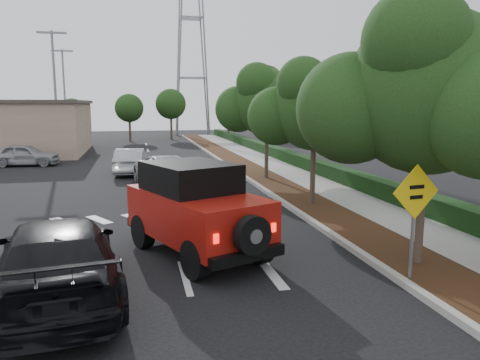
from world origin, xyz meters
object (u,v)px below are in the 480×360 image
object	(u,v)px
silver_suv_ahead	(169,172)
black_suv_oncoming	(58,259)
red_jeep	(193,208)
speed_hump_sign	(415,206)

from	to	relation	value
silver_suv_ahead	black_suv_oncoming	xyz separation A→B (m)	(-3.10, -12.65, 0.11)
silver_suv_ahead	black_suv_oncoming	size ratio (longest dim) A/B	0.91
red_jeep	silver_suv_ahead	distance (m)	10.33
red_jeep	silver_suv_ahead	size ratio (longest dim) A/B	0.95
black_suv_oncoming	speed_hump_sign	bearing A→B (deg)	165.38
silver_suv_ahead	black_suv_oncoming	world-z (taller)	black_suv_oncoming
red_jeep	silver_suv_ahead	bearing A→B (deg)	66.82
silver_suv_ahead	speed_hump_sign	size ratio (longest dim) A/B	2.06
silver_suv_ahead	speed_hump_sign	world-z (taller)	speed_hump_sign
silver_suv_ahead	speed_hump_sign	xyz separation A→B (m)	(4.30, -13.51, 1.03)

